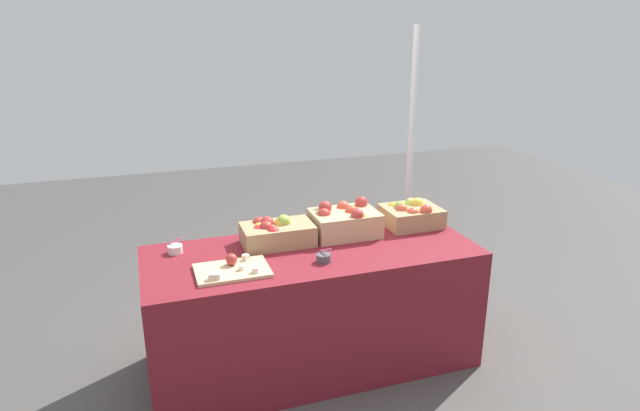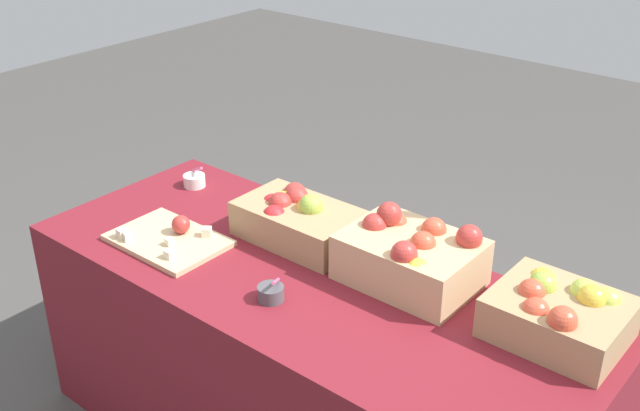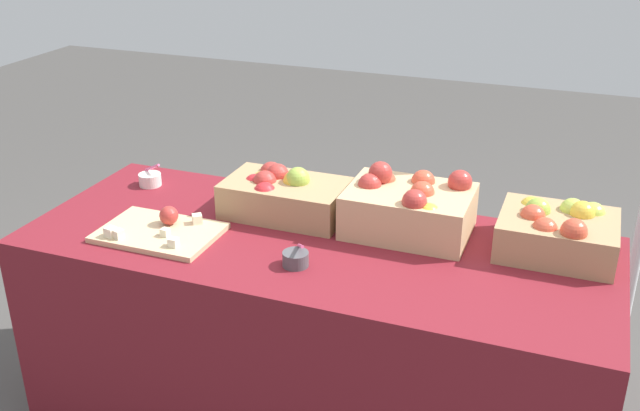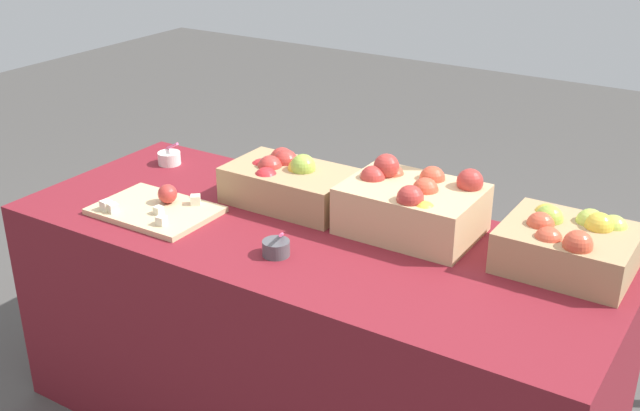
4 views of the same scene
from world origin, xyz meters
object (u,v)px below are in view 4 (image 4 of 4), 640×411
apple_crate_left (568,244)px  sample_bowl_mid (276,248)px  cutting_board_front (156,208)px  apple_crate_right (288,181)px  sample_bowl_near (169,158)px  apple_crate_middle (412,205)px

apple_crate_left → sample_bowl_mid: (-0.72, -0.37, -0.05)m
cutting_board_front → sample_bowl_mid: (0.49, -0.03, 0.01)m
apple_crate_right → sample_bowl_mid: bearing=-60.6°
cutting_board_front → sample_bowl_mid: sample_bowl_mid is taller
apple_crate_left → cutting_board_front: 1.26m
cutting_board_front → sample_bowl_mid: bearing=-4.0°
sample_bowl_near → sample_bowl_mid: bearing=-27.0°
apple_crate_middle → cutting_board_front: (-0.75, -0.31, -0.07)m
apple_crate_middle → sample_bowl_mid: apple_crate_middle is taller
apple_crate_left → apple_crate_right: apple_crate_right is taller
cutting_board_front → sample_bowl_near: size_ratio=4.25×
cutting_board_front → sample_bowl_mid: size_ratio=4.49×
apple_crate_left → sample_bowl_near: bearing=179.4°
apple_crate_middle → cutting_board_front: bearing=-157.3°
apple_crate_right → cutting_board_front: 0.43m
apple_crate_left → sample_bowl_mid: apple_crate_left is taller
apple_crate_right → sample_bowl_near: apple_crate_right is taller
apple_crate_left → apple_crate_right: 0.91m
apple_crate_left → cutting_board_front: (-1.21, -0.34, -0.06)m
apple_crate_left → apple_crate_middle: 0.47m
apple_crate_middle → sample_bowl_mid: (-0.26, -0.35, -0.06)m
sample_bowl_near → apple_crate_middle: bearing=-2.1°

